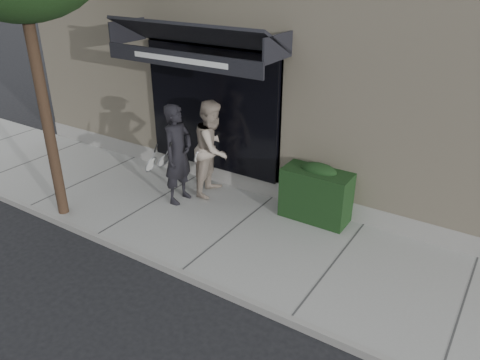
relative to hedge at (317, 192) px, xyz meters
The scene contains 7 objects.
ground 1.79m from the hedge, 131.35° to the right, with size 80.00×80.00×0.00m, color black.
sidewalk 1.77m from the hedge, 131.35° to the right, with size 20.00×3.00×0.12m, color gray.
curb 3.07m from the hedge, 111.45° to the right, with size 20.00×0.10×0.14m, color gray.
building_facade 4.39m from the hedge, 106.65° to the left, with size 14.30×8.04×5.64m.
hedge is the anchor object (origin of this frame).
pedestrian_front 2.85m from the hedge, 161.59° to the right, with size 0.76×0.91×2.06m.
pedestrian_back 2.36m from the hedge, behind, with size 0.93×1.11×2.03m.
Camera 1 is at (4.17, -6.22, 4.76)m, focal length 35.00 mm.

